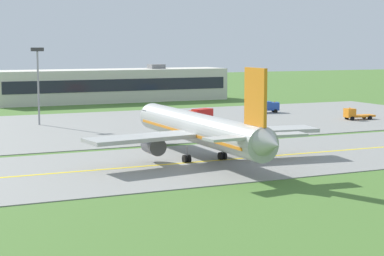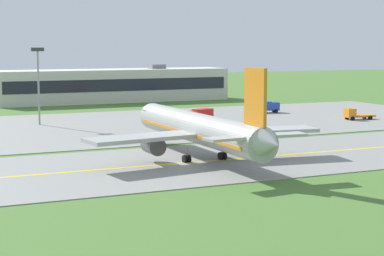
{
  "view_description": "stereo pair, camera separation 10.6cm",
  "coord_description": "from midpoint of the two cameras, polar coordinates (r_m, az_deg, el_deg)",
  "views": [
    {
      "loc": [
        -33.73,
        -77.57,
        15.27
      ],
      "look_at": [
        3.66,
        4.29,
        4.0
      ],
      "focal_mm": 62.52,
      "sensor_mm": 36.0,
      "label": 1
    },
    {
      "loc": [
        -33.63,
        -77.62,
        15.27
      ],
      "look_at": [
        3.66,
        4.29,
        4.0
      ],
      "focal_mm": 62.52,
      "sensor_mm": 36.0,
      "label": 2
    }
  ],
  "objects": [
    {
      "name": "taxiway_centreline",
      "position": [
        85.94,
        -1.0,
        -3.03
      ],
      "size": [
        220.0,
        0.6,
        0.01
      ],
      "primitive_type": "cube",
      "color": "yellow",
      "rests_on": "taxiway_strip"
    },
    {
      "name": "service_truck_fuel",
      "position": [
        131.81,
        0.7,
        1.16
      ],
      "size": [
        6.33,
        4.22,
        2.6
      ],
      "color": "red",
      "rests_on": "ground"
    },
    {
      "name": "ground_plane",
      "position": [
        85.96,
        -1.0,
        -3.1
      ],
      "size": [
        500.0,
        500.0,
        0.0
      ],
      "primitive_type": "plane",
      "color": "#47702D"
    },
    {
      "name": "apron_pad",
      "position": [
        128.23,
        -4.39,
        0.3
      ],
      "size": [
        140.0,
        52.0,
        0.1
      ],
      "primitive_type": "cube",
      "color": "gray",
      "rests_on": "ground"
    },
    {
      "name": "taxiway_strip",
      "position": [
        85.95,
        -1.0,
        -3.06
      ],
      "size": [
        240.0,
        28.0,
        0.1
      ],
      "primitive_type": "cube",
      "color": "gray",
      "rests_on": "ground"
    },
    {
      "name": "service_truck_pushback",
      "position": [
        150.65,
        6.3,
        1.86
      ],
      "size": [
        6.34,
        3.76,
        2.6
      ],
      "color": "#264CA5",
      "rests_on": "ground"
    },
    {
      "name": "service_truck_baggage",
      "position": [
        139.65,
        13.77,
        1.14
      ],
      "size": [
        6.55,
        2.78,
        2.59
      ],
      "color": "orange",
      "rests_on": "ground"
    },
    {
      "name": "airplane_lead",
      "position": [
        88.44,
        0.7,
        -0.1
      ],
      "size": [
        32.52,
        39.51,
        12.7
      ],
      "color": "#ADADA8",
      "rests_on": "ground"
    },
    {
      "name": "terminal_building",
      "position": [
        180.92,
        -6.7,
        3.63
      ],
      "size": [
        62.68,
        12.72,
        9.87
      ],
      "color": "beige",
      "rests_on": "ground"
    },
    {
      "name": "apron_light_mast",
      "position": [
        129.7,
        -12.96,
        4.33
      ],
      "size": [
        2.4,
        0.5,
        14.7
      ],
      "color": "gray",
      "rests_on": "ground"
    }
  ]
}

